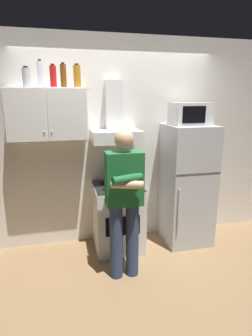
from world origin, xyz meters
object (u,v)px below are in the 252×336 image
(microwave, at_px, (190,114))
(bottle_vodka_clear, at_px, (40,74))
(person_standing, at_px, (124,200))
(cooking_pot, at_px, (130,182))
(bottle_soda_red, at_px, (53,76))
(bottle_liquor_amber, at_px, (77,76))
(upper_cabinet, at_px, (48,114))
(bottle_canister_steel, at_px, (26,77))
(stove_oven, at_px, (118,217))
(range_hood, at_px, (115,126))
(bottle_beer_brown, at_px, (63,76))
(refrigerator, at_px, (187,185))

(microwave, distance_m, bottle_vodka_clear, 1.86)
(person_standing, distance_m, bottle_vodka_clear, 1.69)
(cooking_pot, relative_size, bottle_soda_red, 1.23)
(bottle_vodka_clear, relative_size, bottle_liquor_amber, 1.15)
(upper_cabinet, distance_m, bottle_canister_steel, 0.45)
(stove_oven, relative_size, bottle_soda_red, 3.48)
(range_hood, height_order, person_standing, range_hood)
(range_hood, xyz_separation_m, bottle_liquor_amber, (-0.44, -0.03, 0.58))
(bottle_beer_brown, xyz_separation_m, bottle_soda_red, (-0.11, -0.00, -0.01))
(range_hood, distance_m, bottle_beer_brown, 0.83)
(range_hood, relative_size, cooking_pot, 2.43)
(bottle_canister_steel, bearing_deg, bottle_vodka_clear, 8.86)
(range_hood, relative_size, bottle_vodka_clear, 2.50)
(upper_cabinet, xyz_separation_m, bottle_canister_steel, (-0.20, -0.01, 0.40))
(refrigerator, height_order, bottle_liquor_amber, bottle_liquor_amber)
(bottle_vodka_clear, relative_size, bottle_soda_red, 1.19)
(bottle_vodka_clear, distance_m, bottle_beer_brown, 0.25)
(upper_cabinet, height_order, range_hood, range_hood)
(microwave, xyz_separation_m, cooking_pot, (-0.82, -0.14, -0.81))
(person_standing, xyz_separation_m, bottle_beer_brown, (-0.55, 0.70, 1.28))
(upper_cabinet, bearing_deg, bottle_canister_steel, -176.90)
(upper_cabinet, xyz_separation_m, microwave, (1.75, -0.11, -0.01))
(stove_oven, xyz_separation_m, refrigerator, (0.95, 0.00, 0.37))
(microwave, bearing_deg, bottle_beer_brown, 177.05)
(cooking_pot, height_order, bottle_liquor_amber, bottle_liquor_amber)
(microwave, bearing_deg, bottle_canister_steel, 177.19)
(bottle_beer_brown, distance_m, bottle_canister_steel, 0.40)
(person_standing, bearing_deg, refrigerator, 31.23)
(bottle_beer_brown, height_order, bottle_liquor_amber, bottle_beer_brown)
(bottle_soda_red, bearing_deg, bottle_vodka_clear, 163.64)
(microwave, bearing_deg, person_standing, -148.00)
(range_hood, relative_size, bottle_canister_steel, 3.37)
(upper_cabinet, xyz_separation_m, refrigerator, (1.75, -0.12, -0.95))
(refrigerator, distance_m, cooking_pot, 0.84)
(microwave, distance_m, person_standing, 1.45)
(stove_oven, height_order, bottle_soda_red, bottle_soda_red)
(person_standing, relative_size, bottle_soda_red, 6.53)
(cooking_pot, bearing_deg, microwave, 9.57)
(person_standing, relative_size, bottle_vodka_clear, 5.47)
(microwave, xyz_separation_m, bottle_vodka_clear, (-1.80, 0.12, 0.45))
(bottle_soda_red, bearing_deg, refrigerator, -3.35)
(bottle_liquor_amber, bearing_deg, cooking_pot, -20.95)
(range_hood, bearing_deg, bottle_liquor_amber, -176.60)
(cooking_pot, xyz_separation_m, bottle_liquor_amber, (-0.57, 0.22, 1.24))
(refrigerator, xyz_separation_m, cooking_pot, (-0.82, -0.12, 0.13))
(bottle_beer_brown, bearing_deg, range_hood, 2.67)
(upper_cabinet, bearing_deg, bottle_beer_brown, -7.43)
(refrigerator, relative_size, bottle_beer_brown, 5.95)
(bottle_liquor_amber, bearing_deg, refrigerator, -4.09)
(stove_oven, height_order, bottle_liquor_amber, bottle_liquor_amber)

